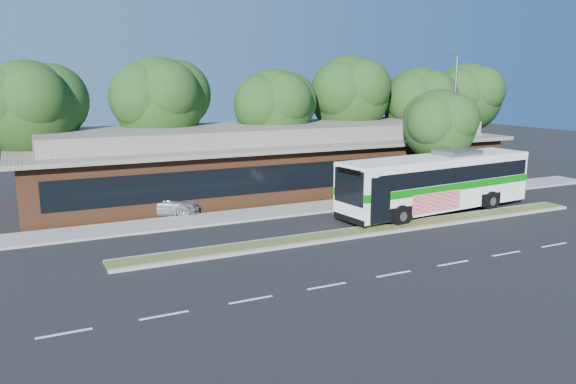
% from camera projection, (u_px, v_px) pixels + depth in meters
% --- Properties ---
extents(ground, '(120.00, 120.00, 0.00)m').
position_uv_depth(ground, '(382.00, 234.00, 27.54)').
color(ground, black).
rests_on(ground, ground).
extents(median_strip, '(26.00, 1.10, 0.15)m').
position_uv_depth(median_strip, '(375.00, 230.00, 28.05)').
color(median_strip, '#415423').
rests_on(median_strip, ground).
extents(sidewalk, '(44.00, 2.60, 0.12)m').
position_uv_depth(sidewalk, '(319.00, 207.00, 33.17)').
color(sidewalk, gray).
rests_on(sidewalk, ground).
extents(plaza_building, '(33.20, 11.20, 4.45)m').
position_uv_depth(plaza_building, '(273.00, 159.00, 38.58)').
color(plaza_building, brown).
rests_on(plaza_building, ground).
extents(lamp_post, '(0.93, 0.18, 9.07)m').
position_uv_depth(lamp_post, '(453.00, 120.00, 35.98)').
color(lamp_post, slate).
rests_on(lamp_post, ground).
extents(tree_bg_a, '(6.47, 5.80, 8.63)m').
position_uv_depth(tree_bg_a, '(36.00, 107.00, 33.50)').
color(tree_bg_a, black).
rests_on(tree_bg_a, ground).
extents(tree_bg_b, '(6.69, 6.00, 9.00)m').
position_uv_depth(tree_bg_b, '(165.00, 100.00, 37.77)').
color(tree_bg_b, black).
rests_on(tree_bg_b, ground).
extents(tree_bg_c, '(6.24, 5.60, 8.26)m').
position_uv_depth(tree_bg_c, '(278.00, 106.00, 40.40)').
color(tree_bg_c, black).
rests_on(tree_bg_c, ground).
extents(tree_bg_d, '(6.91, 6.20, 9.37)m').
position_uv_depth(tree_bg_d, '(354.00, 93.00, 44.16)').
color(tree_bg_d, black).
rests_on(tree_bg_d, ground).
extents(tree_bg_e, '(6.47, 5.80, 8.50)m').
position_uv_depth(tree_bg_e, '(422.00, 101.00, 45.96)').
color(tree_bg_e, black).
rests_on(tree_bg_e, ground).
extents(tree_bg_f, '(6.69, 6.00, 8.92)m').
position_uv_depth(tree_bg_f, '(469.00, 96.00, 49.36)').
color(tree_bg_f, black).
rests_on(tree_bg_f, ground).
extents(transit_bus, '(12.72, 3.96, 3.52)m').
position_uv_depth(transit_bus, '(437.00, 179.00, 31.69)').
color(transit_bus, white).
rests_on(transit_bus, ground).
extents(sedan, '(5.11, 3.40, 1.37)m').
position_uv_depth(sedan, '(157.00, 203.00, 31.35)').
color(sedan, silver).
rests_on(sedan, ground).
extents(sidewalk_tree, '(4.98, 4.47, 6.91)m').
position_uv_depth(sidewalk_tree, '(442.00, 124.00, 34.88)').
color(sidewalk_tree, black).
rests_on(sidewalk_tree, ground).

